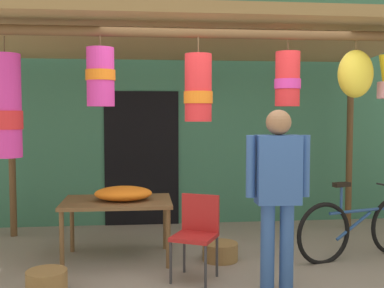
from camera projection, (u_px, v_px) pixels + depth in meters
name	position (u px, v px, depth m)	size (l,w,h in m)	color
ground_plane	(231.00, 284.00, 4.60)	(30.00, 30.00, 0.00)	gray
shop_facade	(198.00, 78.00, 7.15)	(9.29, 0.29, 4.44)	#387056
market_stall_canopy	(201.00, 51.00, 5.38)	(5.26, 2.39, 2.73)	brown
display_table	(117.00, 206.00, 5.34)	(1.22, 0.82, 0.69)	brown
flower_heap_on_table	(124.00, 193.00, 5.30)	(0.65, 0.45, 0.16)	orange
folding_chair	(197.00, 229.00, 4.75)	(0.54, 0.54, 0.84)	#AD1E1E
wicker_basket_by_table	(220.00, 252.00, 5.34)	(0.40, 0.40, 0.20)	olive
wicker_basket_spare	(47.00, 282.00, 4.34)	(0.38, 0.38, 0.22)	olive
parked_bicycle	(360.00, 228.00, 5.43)	(1.69, 0.61, 0.92)	black
customer_foreground	(278.00, 185.00, 4.30)	(0.59, 0.23, 1.71)	#2D5193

